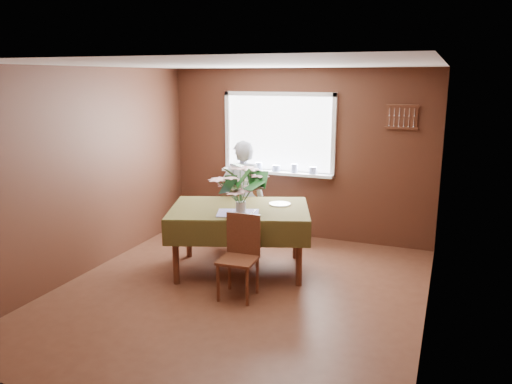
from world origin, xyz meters
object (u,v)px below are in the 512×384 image
at_px(chair_far, 240,213).
at_px(flower_bouquet, 241,185).
at_px(chair_near, 240,252).
at_px(seated_woman, 243,196).
at_px(dining_table, 240,215).

height_order(chair_far, flower_bouquet, flower_bouquet).
bearing_deg(flower_bouquet, chair_near, -67.57).
height_order(chair_far, seated_woman, seated_woman).
xyz_separation_m(chair_far, flower_bouquet, (0.45, -1.01, 0.64)).
bearing_deg(seated_woman, chair_near, 95.30).
relative_size(chair_near, seated_woman, 0.59).
height_order(dining_table, chair_near, chair_near).
height_order(dining_table, seated_woman, seated_woman).
bearing_deg(chair_far, seated_woman, 122.20).
bearing_deg(chair_near, flower_bouquet, 109.60).
xyz_separation_m(dining_table, flower_bouquet, (0.13, -0.26, 0.44)).
relative_size(dining_table, chair_far, 2.05).
bearing_deg(seated_woman, chair_far, -34.26).
distance_m(chair_far, seated_woman, 0.26).
distance_m(dining_table, flower_bouquet, 0.53).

